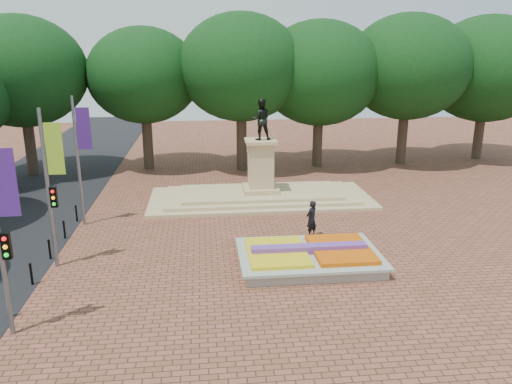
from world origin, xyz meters
TOP-DOWN VIEW (x-y plane):
  - ground at (0.00, 0.00)m, footprint 90.00×90.00m
  - flower_bed at (1.03, -2.00)m, footprint 6.30×4.30m
  - monument at (0.00, 8.00)m, footprint 14.00×6.00m
  - tree_row_back at (2.33, 18.00)m, footprint 44.80×8.80m
  - banner_poles at (-10.08, -1.31)m, footprint 0.88×11.17m
  - bollard_row at (-10.70, -1.50)m, footprint 0.12×13.12m
  - pedestrian at (1.82, 1.32)m, footprint 0.84×0.80m

SIDE VIEW (x-z plane):
  - ground at x=0.00m, z-range 0.00..0.00m
  - flower_bed at x=1.03m, z-range -0.08..0.83m
  - bollard_row at x=-10.70m, z-range 0.04..1.02m
  - monument at x=0.00m, z-range -2.32..4.09m
  - pedestrian at x=1.82m, z-range 0.00..1.93m
  - banner_poles at x=-10.08m, z-range 0.38..7.38m
  - tree_row_back at x=2.33m, z-range 1.46..11.89m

